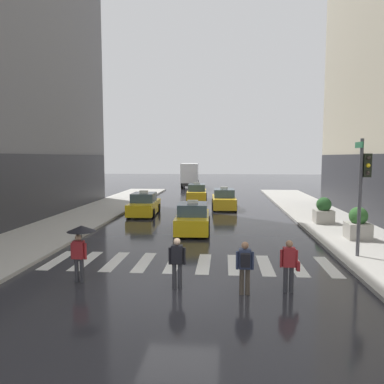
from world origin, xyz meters
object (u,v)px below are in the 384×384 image
Objects in this scene: box_truck at (190,174)px; planter_mid_block at (324,211)px; pedestrian_with_umbrella at (81,238)px; traffic_light_pole at (363,181)px; taxi_fourth at (197,193)px; pedestrian_plain_coat at (177,260)px; planter_near_corner at (358,224)px; taxi_third at (224,200)px; taxi_lead at (193,219)px; taxi_second at (144,205)px; pedestrian_with_handbag at (289,263)px; pedestrian_with_backpack at (245,264)px.

planter_mid_block is (10.77, -27.23, -0.98)m from box_truck.
box_truck reaches higher than pedestrian_with_umbrella.
pedestrian_with_umbrella is at bearing -160.54° from traffic_light_pole.
taxi_fourth is 23.83m from pedestrian_plain_coat.
taxi_third is at bearing 120.49° from planter_near_corner.
taxi_lead is at bearing -84.47° from box_truck.
pedestrian_with_handbag is at bearing -62.17° from taxi_second.
pedestrian_plain_coat is 1.03× the size of planter_near_corner.
pedestrian_with_handbag is at bearing -80.29° from box_truck.
box_truck is 39.61m from pedestrian_with_backpack.
taxi_fourth reaches higher than pedestrian_plain_coat.
taxi_lead reaches higher than pedestrian_with_handbag.
taxi_fourth is at bearing 84.69° from pedestrian_with_umbrella.
pedestrian_plain_coat is (1.10, -23.80, 0.21)m from taxi_fourth.
taxi_third reaches higher than planter_near_corner.
traffic_light_pole is 2.91× the size of pedestrian_plain_coat.
pedestrian_with_backpack is 1.43m from pedestrian_with_handbag.
box_truck is at bearing 106.33° from traffic_light_pole.
taxi_lead is at bearing -100.57° from taxi_third.
taxi_fourth is 24.26m from pedestrian_with_handbag.
planter_mid_block is at bearing 96.64° from planter_near_corner.
taxi_second is 2.87× the size of planter_mid_block.
pedestrian_with_umbrella is at bearing -148.69° from planter_near_corner.
box_truck reaches higher than planter_mid_block.
taxi_fourth is 2.80× the size of pedestrian_with_handbag.
traffic_light_pole reaches higher than box_truck.
pedestrian_with_backpack is (-4.96, -4.36, -2.29)m from traffic_light_pole.
taxi_third is at bearing 32.89° from taxi_second.
traffic_light_pole is at bearing 29.37° from pedestrian_plain_coat.
traffic_light_pole is 1.04× the size of taxi_third.
pedestrian_plain_coat is at bearing -94.62° from taxi_third.
planter_near_corner is (6.64, -11.27, 0.15)m from taxi_third.
taxi_third is 9.22m from planter_mid_block.
box_truck is 4.62× the size of pedestrian_with_handbag.
pedestrian_with_backpack and pedestrian_plain_coat have the same top height.
pedestrian_with_handbag is at bearing -83.81° from taxi_third.
taxi_second is 1.00× the size of taxi_fourth.
planter_mid_block is at bearing 46.07° from pedestrian_with_umbrella.
taxi_third is (1.76, 9.43, 0.00)m from taxi_lead.
pedestrian_with_backpack is 1.00× the size of pedestrian_with_handbag.
traffic_light_pole is 11.13m from pedestrian_with_umbrella.
traffic_light_pole is 15.90m from taxi_second.
taxi_lead is at bearing -86.71° from taxi_fourth.
taxi_second is at bearing -109.55° from taxi_fourth.
box_truck is at bearing 97.70° from taxi_fourth.
taxi_second is (-4.04, 5.68, 0.00)m from taxi_lead.
pedestrian_plain_coat is at bearing 179.75° from pedestrian_with_handbag.
taxi_lead reaches higher than planter_mid_block.
taxi_third is 18.85m from pedestrian_with_umbrella.
pedestrian_with_backpack is (5.27, -39.25, -0.88)m from box_truck.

